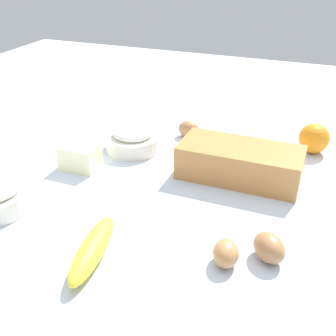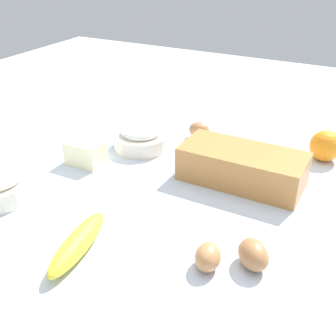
{
  "view_description": "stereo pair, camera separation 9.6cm",
  "coord_description": "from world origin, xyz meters",
  "px_view_note": "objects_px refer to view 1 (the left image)",
  "views": [
    {
      "loc": [
        -0.31,
        0.79,
        0.5
      ],
      "look_at": [
        0.0,
        0.0,
        0.04
      ],
      "focal_mm": 45.4,
      "sensor_mm": 36.0,
      "label": 1
    },
    {
      "loc": [
        -0.39,
        0.75,
        0.5
      ],
      "look_at": [
        0.0,
        0.0,
        0.04
      ],
      "focal_mm": 45.4,
      "sensor_mm": 36.0,
      "label": 2
    }
  ],
  "objects_px": {
    "sugar_bowl": "(133,139)",
    "butter_block": "(80,157)",
    "egg_loose": "(269,248)",
    "orange_fruit": "(314,138)",
    "egg_near_butter": "(226,253)",
    "loaf_pan": "(240,162)",
    "egg_beside_bowl": "(189,129)",
    "banana": "(92,249)"
  },
  "relations": [
    {
      "from": "loaf_pan",
      "to": "egg_loose",
      "type": "relative_size",
      "value": 4.1
    },
    {
      "from": "loaf_pan",
      "to": "banana",
      "type": "bearing_deg",
      "value": 65.76
    },
    {
      "from": "egg_beside_bowl",
      "to": "orange_fruit",
      "type": "bearing_deg",
      "value": -175.82
    },
    {
      "from": "egg_loose",
      "to": "egg_near_butter",
      "type": "bearing_deg",
      "value": 30.18
    },
    {
      "from": "butter_block",
      "to": "egg_loose",
      "type": "xyz_separation_m",
      "value": [
        -0.49,
        0.17,
        -0.01
      ]
    },
    {
      "from": "egg_beside_bowl",
      "to": "egg_loose",
      "type": "relative_size",
      "value": 0.86
    },
    {
      "from": "egg_beside_bowl",
      "to": "sugar_bowl",
      "type": "bearing_deg",
      "value": 50.17
    },
    {
      "from": "sugar_bowl",
      "to": "egg_loose",
      "type": "xyz_separation_m",
      "value": [
        -0.41,
        0.31,
        -0.01
      ]
    },
    {
      "from": "orange_fruit",
      "to": "egg_loose",
      "type": "xyz_separation_m",
      "value": [
        0.04,
        0.47,
        -0.01
      ]
    },
    {
      "from": "banana",
      "to": "egg_near_butter",
      "type": "height_order",
      "value": "egg_near_butter"
    },
    {
      "from": "loaf_pan",
      "to": "egg_loose",
      "type": "height_order",
      "value": "loaf_pan"
    },
    {
      "from": "loaf_pan",
      "to": "egg_beside_bowl",
      "type": "bearing_deg",
      "value": -42.88
    },
    {
      "from": "loaf_pan",
      "to": "egg_near_butter",
      "type": "bearing_deg",
      "value": 99.38
    },
    {
      "from": "egg_loose",
      "to": "sugar_bowl",
      "type": "bearing_deg",
      "value": -37.15
    },
    {
      "from": "egg_near_butter",
      "to": "egg_loose",
      "type": "bearing_deg",
      "value": -149.82
    },
    {
      "from": "butter_block",
      "to": "banana",
      "type": "bearing_deg",
      "value": 125.02
    },
    {
      "from": "loaf_pan",
      "to": "sugar_bowl",
      "type": "bearing_deg",
      "value": -7.87
    },
    {
      "from": "butter_block",
      "to": "orange_fruit",
      "type": "bearing_deg",
      "value": -150.33
    },
    {
      "from": "egg_loose",
      "to": "loaf_pan",
      "type": "bearing_deg",
      "value": -66.87
    },
    {
      "from": "butter_block",
      "to": "egg_beside_bowl",
      "type": "bearing_deg",
      "value": -124.34
    },
    {
      "from": "sugar_bowl",
      "to": "egg_near_butter",
      "type": "relative_size",
      "value": 2.41
    },
    {
      "from": "butter_block",
      "to": "egg_near_butter",
      "type": "height_order",
      "value": "butter_block"
    },
    {
      "from": "loaf_pan",
      "to": "banana",
      "type": "xyz_separation_m",
      "value": [
        0.18,
        0.38,
        -0.02
      ]
    },
    {
      "from": "banana",
      "to": "egg_beside_bowl",
      "type": "height_order",
      "value": "egg_beside_bowl"
    },
    {
      "from": "orange_fruit",
      "to": "butter_block",
      "type": "distance_m",
      "value": 0.6
    },
    {
      "from": "orange_fruit",
      "to": "egg_near_butter",
      "type": "xyz_separation_m",
      "value": [
        0.1,
        0.51,
        -0.02
      ]
    },
    {
      "from": "loaf_pan",
      "to": "butter_block",
      "type": "xyz_separation_m",
      "value": [
        0.37,
        0.09,
        -0.01
      ]
    },
    {
      "from": "loaf_pan",
      "to": "orange_fruit",
      "type": "distance_m",
      "value": 0.25
    },
    {
      "from": "sugar_bowl",
      "to": "butter_block",
      "type": "height_order",
      "value": "sugar_bowl"
    },
    {
      "from": "banana",
      "to": "butter_block",
      "type": "xyz_separation_m",
      "value": [
        0.2,
        -0.28,
        0.01
      ]
    },
    {
      "from": "loaf_pan",
      "to": "butter_block",
      "type": "bearing_deg",
      "value": 15.13
    },
    {
      "from": "loaf_pan",
      "to": "egg_loose",
      "type": "bearing_deg",
      "value": 113.94
    },
    {
      "from": "egg_loose",
      "to": "banana",
      "type": "bearing_deg",
      "value": 20.92
    },
    {
      "from": "orange_fruit",
      "to": "egg_near_butter",
      "type": "height_order",
      "value": "orange_fruit"
    },
    {
      "from": "sugar_bowl",
      "to": "egg_beside_bowl",
      "type": "distance_m",
      "value": 0.17
    },
    {
      "from": "butter_block",
      "to": "egg_near_butter",
      "type": "relative_size",
      "value": 1.49
    },
    {
      "from": "sugar_bowl",
      "to": "orange_fruit",
      "type": "bearing_deg",
      "value": -160.61
    },
    {
      "from": "loaf_pan",
      "to": "orange_fruit",
      "type": "bearing_deg",
      "value": -125.67
    },
    {
      "from": "banana",
      "to": "orange_fruit",
      "type": "height_order",
      "value": "orange_fruit"
    },
    {
      "from": "orange_fruit",
      "to": "egg_loose",
      "type": "relative_size",
      "value": 1.15
    },
    {
      "from": "sugar_bowl",
      "to": "egg_near_butter",
      "type": "distance_m",
      "value": 0.49
    },
    {
      "from": "sugar_bowl",
      "to": "egg_loose",
      "type": "height_order",
      "value": "sugar_bowl"
    }
  ]
}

